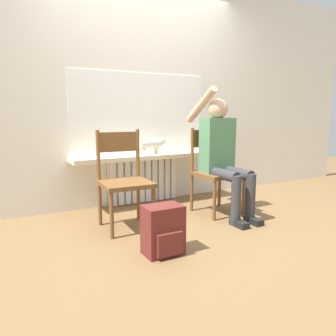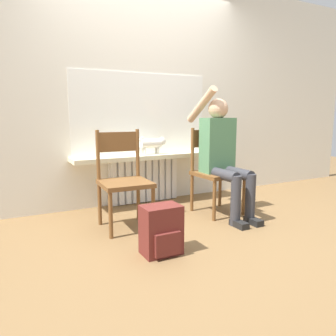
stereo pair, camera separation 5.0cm
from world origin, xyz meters
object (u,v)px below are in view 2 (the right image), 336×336
at_px(cat, 153,143).
at_px(backpack, 161,230).
at_px(person, 223,151).
at_px(chair_left, 124,179).
at_px(chair_right, 215,170).

xyz_separation_m(cat, backpack, (-0.54, -1.31, -0.54)).
relative_size(cat, backpack, 1.16).
bearing_deg(person, chair_left, 173.62).
distance_m(chair_left, backpack, 0.77).
xyz_separation_m(person, backpack, (-1.01, -0.60, -0.50)).
distance_m(person, backpack, 1.28).
relative_size(chair_left, cat, 2.08).
distance_m(chair_right, backpack, 1.27).
distance_m(person, cat, 0.86).
height_order(chair_left, person, person).
distance_m(chair_left, person, 1.08).
bearing_deg(backpack, chair_right, 35.48).
bearing_deg(backpack, person, 30.75).
height_order(chair_right, person, person).
bearing_deg(chair_right, backpack, -147.23).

